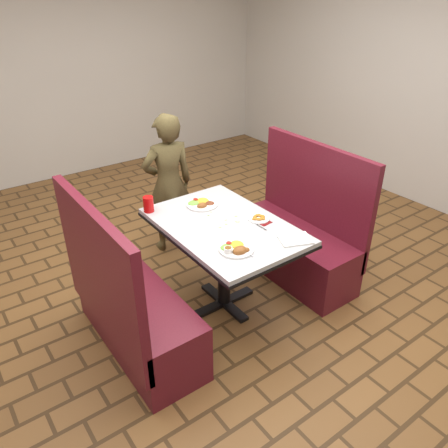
% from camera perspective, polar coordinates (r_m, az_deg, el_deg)
% --- Properties ---
extents(room, '(7.00, 7.04, 2.82)m').
position_cam_1_polar(room, '(2.86, 0.00, 20.85)').
color(room, brown).
rests_on(room, ground).
extents(dining_table, '(0.81, 1.21, 0.75)m').
position_cam_1_polar(dining_table, '(3.28, 0.00, -1.47)').
color(dining_table, '#BABCBF').
rests_on(dining_table, ground).
extents(booth_bench_left, '(0.47, 1.20, 1.17)m').
position_cam_1_polar(booth_bench_left, '(3.15, -12.03, -10.91)').
color(booth_bench_left, maroon).
rests_on(booth_bench_left, ground).
extents(booth_bench_right, '(0.47, 1.20, 1.17)m').
position_cam_1_polar(booth_bench_right, '(3.91, 9.51, -2.05)').
color(booth_bench_right, maroon).
rests_on(booth_bench_right, ground).
extents(diner_person, '(0.53, 0.39, 1.34)m').
position_cam_1_polar(diner_person, '(4.12, -7.27, 5.17)').
color(diner_person, brown).
rests_on(diner_person, ground).
extents(near_dinner_plate, '(0.24, 0.24, 0.07)m').
position_cam_1_polar(near_dinner_plate, '(2.91, 1.59, -3.03)').
color(near_dinner_plate, white).
rests_on(near_dinner_plate, dining_table).
extents(far_dinner_plate, '(0.25, 0.25, 0.06)m').
position_cam_1_polar(far_dinner_plate, '(3.51, -2.95, 2.84)').
color(far_dinner_plate, white).
rests_on(far_dinner_plate, dining_table).
extents(plantain_plate, '(0.16, 0.16, 0.02)m').
position_cam_1_polar(plantain_plate, '(3.30, 4.55, 0.75)').
color(plantain_plate, white).
rests_on(plantain_plate, dining_table).
extents(maroon_napkin, '(0.11, 0.11, 0.00)m').
position_cam_1_polar(maroon_napkin, '(3.27, 5.19, 0.25)').
color(maroon_napkin, '#630E0F').
rests_on(maroon_napkin, dining_table).
extents(spoon_utensil, '(0.01, 0.12, 0.00)m').
position_cam_1_polar(spoon_utensil, '(3.19, 4.88, -0.40)').
color(spoon_utensil, '#B8B8BC').
rests_on(spoon_utensil, dining_table).
extents(red_tumbler, '(0.08, 0.08, 0.12)m').
position_cam_1_polar(red_tumbler, '(3.44, -9.84, 2.56)').
color(red_tumbler, red).
rests_on(red_tumbler, dining_table).
extents(paper_napkin, '(0.26, 0.24, 0.01)m').
position_cam_1_polar(paper_napkin, '(3.07, 9.28, -1.99)').
color(paper_napkin, white).
rests_on(paper_napkin, dining_table).
extents(knife_utensil, '(0.07, 0.14, 0.00)m').
position_cam_1_polar(knife_utensil, '(2.95, 2.68, -2.96)').
color(knife_utensil, silver).
rests_on(knife_utensil, dining_table).
extents(fork_utensil, '(0.03, 0.15, 0.00)m').
position_cam_1_polar(fork_utensil, '(2.89, 2.76, -3.63)').
color(fork_utensil, silver).
rests_on(fork_utensil, dining_table).
extents(lettuce_shreds, '(0.28, 0.32, 0.00)m').
position_cam_1_polar(lettuce_shreds, '(3.30, -0.05, 0.62)').
color(lettuce_shreds, '#93BD4B').
rests_on(lettuce_shreds, dining_table).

